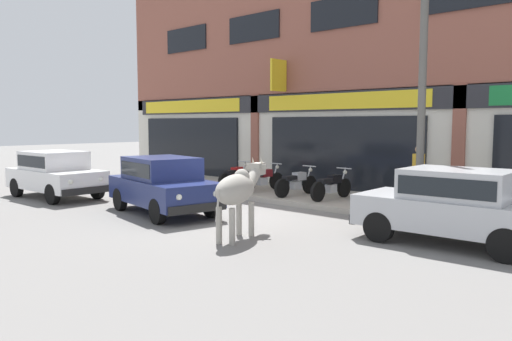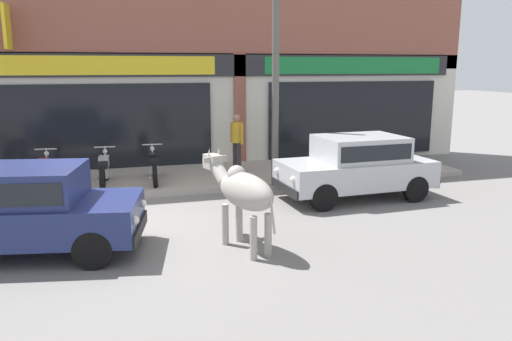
% 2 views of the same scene
% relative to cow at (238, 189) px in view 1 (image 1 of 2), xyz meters
% --- Properties ---
extents(ground_plane, '(90.00, 90.00, 0.00)m').
position_rel_cow_xyz_m(ground_plane, '(-2.06, 1.59, -1.01)').
color(ground_plane, slate).
extents(sidewalk, '(19.00, 3.18, 0.15)m').
position_rel_cow_xyz_m(sidewalk, '(-2.06, 5.38, -0.93)').
color(sidewalk, '#A8A093').
rests_on(sidewalk, ground).
extents(shop_building, '(23.00, 1.40, 9.82)m').
position_rel_cow_xyz_m(shop_building, '(-2.06, 7.23, 3.70)').
color(shop_building, '#8E5142').
rests_on(shop_building, ground).
extents(cow, '(1.00, 2.08, 1.61)m').
position_rel_cow_xyz_m(cow, '(0.00, 0.00, 0.00)').
color(cow, '#9E998E').
rests_on(cow, ground).
extents(car_0, '(3.67, 1.73, 1.46)m').
position_rel_cow_xyz_m(car_0, '(3.39, 2.44, -0.19)').
color(car_0, black).
rests_on(car_0, ground).
extents(car_1, '(3.81, 2.24, 1.46)m').
position_rel_cow_xyz_m(car_1, '(-3.43, 0.73, -0.19)').
color(car_1, black).
rests_on(car_1, ground).
extents(car_2, '(3.66, 1.71, 1.46)m').
position_rel_cow_xyz_m(car_2, '(-8.14, 0.14, -0.19)').
color(car_2, black).
rests_on(car_2, ground).
extents(motorcycle_0, '(0.60, 1.80, 0.88)m').
position_rel_cow_xyz_m(motorcycle_0, '(-4.88, 4.82, -0.47)').
color(motorcycle_0, black).
rests_on(motorcycle_0, sidewalk).
extents(motorcycle_1, '(0.52, 1.81, 0.88)m').
position_rel_cow_xyz_m(motorcycle_1, '(-3.68, 4.88, -0.47)').
color(motorcycle_1, black).
rests_on(motorcycle_1, sidewalk).
extents(motorcycle_2, '(0.52, 1.81, 0.88)m').
position_rel_cow_xyz_m(motorcycle_2, '(-2.25, 4.81, -0.47)').
color(motorcycle_2, black).
rests_on(motorcycle_2, sidewalk).
extents(motorcycle_3, '(0.52, 1.81, 0.88)m').
position_rel_cow_xyz_m(motorcycle_3, '(-1.04, 4.89, -0.47)').
color(motorcycle_3, black).
rests_on(motorcycle_3, sidewalk).
extents(pedestrian, '(0.32, 0.45, 1.60)m').
position_rel_cow_xyz_m(pedestrian, '(1.29, 5.46, 0.12)').
color(pedestrian, '#2D2D33').
rests_on(pedestrian, sidewalk).
extents(utility_pole, '(0.18, 0.18, 5.15)m').
position_rel_cow_xyz_m(utility_pole, '(1.94, 4.09, 1.72)').
color(utility_pole, '#595651').
rests_on(utility_pole, sidewalk).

